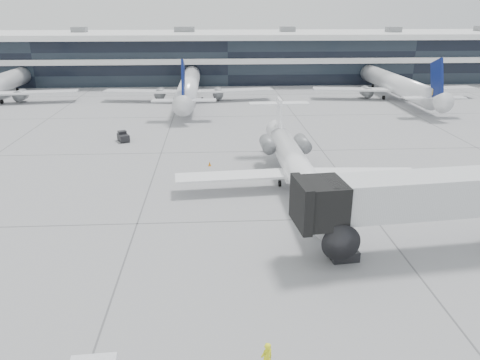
{
  "coord_description": "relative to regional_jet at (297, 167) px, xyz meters",
  "views": [
    {
      "loc": [
        -3.53,
        -35.46,
        16.85
      ],
      "look_at": [
        -1.28,
        2.91,
        2.6
      ],
      "focal_mm": 35.0,
      "sensor_mm": 36.0,
      "label": 1
    }
  ],
  "objects": [
    {
      "name": "bg_jet_center",
      "position": [
        -12.48,
        48.15,
        -2.32
      ],
      "size": [
        32.0,
        40.0,
        9.6
      ],
      "primitive_type": null,
      "color": "white",
      "rests_on": "ground"
    },
    {
      "name": "traffic_cone",
      "position": [
        -8.51,
        7.86,
        -2.08
      ],
      "size": [
        0.45,
        0.45,
        0.51
      ],
      "rotation": [
        0.0,
        0.0,
        0.38
      ],
      "color": "orange",
      "rests_on": "ground"
    },
    {
      "name": "ramp_worker",
      "position": [
        -5.67,
        -24.35,
        -1.38
      ],
      "size": [
        0.82,
        0.74,
        1.89
      ],
      "primitive_type": "imported",
      "rotation": [
        0.0,
        0.0,
        3.67
      ],
      "color": "#FAFF1A",
      "rests_on": "ground"
    },
    {
      "name": "jet_bridge",
      "position": [
        8.0,
        -12.75,
        2.19
      ],
      "size": [
        19.29,
        5.62,
        6.19
      ],
      "rotation": [
        0.0,
        0.0,
        0.11
      ],
      "color": "#B4B6B9",
      "rests_on": "ground"
    },
    {
      "name": "bg_jet_right",
      "position": [
        27.52,
        48.15,
        -2.32
      ],
      "size": [
        32.0,
        40.0,
        9.6
      ],
      "primitive_type": null,
      "color": "white",
      "rests_on": "ground"
    },
    {
      "name": "far_tug",
      "position": [
        -20.04,
        18.91,
        -1.73
      ],
      "size": [
        1.98,
        2.4,
        1.32
      ],
      "rotation": [
        0.0,
        0.0,
        0.43
      ],
      "color": "black",
      "rests_on": "ground"
    },
    {
      "name": "terminal",
      "position": [
        -4.48,
        75.15,
        2.68
      ],
      "size": [
        170.0,
        22.0,
        10.0
      ],
      "primitive_type": "cube",
      "color": "black",
      "rests_on": "ground"
    },
    {
      "name": "ground",
      "position": [
        -4.48,
        -6.85,
        -2.32
      ],
      "size": [
        220.0,
        220.0,
        0.0
      ],
      "primitive_type": "plane",
      "color": "gray",
      "rests_on": "ground"
    },
    {
      "name": "regional_jet",
      "position": [
        0.0,
        0.0,
        0.0
      ],
      "size": [
        23.63,
        29.39,
        6.8
      ],
      "rotation": [
        0.0,
        0.0,
        0.02
      ],
      "color": "white",
      "rests_on": "ground"
    }
  ]
}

